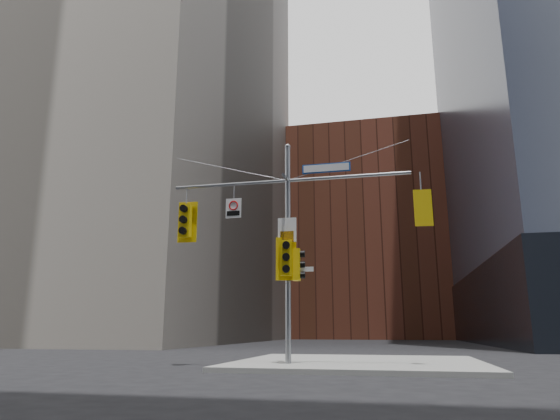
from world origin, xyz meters
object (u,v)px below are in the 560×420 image
at_px(traffic_light_west_arm, 186,221).
at_px(traffic_light_pole_front, 286,258).
at_px(traffic_light_pole_side, 298,265).
at_px(signal_assembly, 288,227).
at_px(regulatory_sign_arm, 233,208).
at_px(traffic_light_east_arm, 422,209).
at_px(street_sign_blade, 326,168).

distance_m(traffic_light_west_arm, traffic_light_pole_front, 3.88).
bearing_deg(traffic_light_pole_side, signal_assembly, 85.81).
xyz_separation_m(signal_assembly, traffic_light_west_arm, (-3.59, 0.01, 0.38)).
relative_size(traffic_light_pole_front, regulatory_sign_arm, 2.05).
distance_m(traffic_light_east_arm, street_sign_blade, 3.34).
bearing_deg(traffic_light_east_arm, signal_assembly, -6.61).
bearing_deg(traffic_light_west_arm, signal_assembly, -2.63).
relative_size(street_sign_blade, regulatory_sign_arm, 2.37).
relative_size(signal_assembly, regulatory_sign_arm, 11.87).
relative_size(traffic_light_east_arm, traffic_light_pole_front, 0.83).
bearing_deg(traffic_light_pole_front, traffic_light_west_arm, 163.20).
xyz_separation_m(traffic_light_pole_side, traffic_light_pole_front, (-0.32, -0.28, 0.19)).
bearing_deg(traffic_light_east_arm, regulatory_sign_arm, -6.43).
height_order(traffic_light_east_arm, regulatory_sign_arm, regulatory_sign_arm).
xyz_separation_m(traffic_light_west_arm, traffic_light_pole_front, (3.59, -0.28, -1.43)).
bearing_deg(street_sign_blade, traffic_light_east_arm, 0.21).
distance_m(traffic_light_east_arm, regulatory_sign_arm, 6.14).
xyz_separation_m(traffic_light_west_arm, traffic_light_east_arm, (7.86, -0.01, 0.00)).
height_order(traffic_light_west_arm, traffic_light_east_arm, traffic_light_west_arm).
xyz_separation_m(signal_assembly, regulatory_sign_arm, (-1.87, -0.02, 0.75)).
distance_m(signal_assembly, traffic_light_pole_side, 1.28).
height_order(traffic_light_pole_side, regulatory_sign_arm, regulatory_sign_arm).
bearing_deg(regulatory_sign_arm, traffic_light_pole_front, -6.97).
bearing_deg(traffic_light_east_arm, traffic_light_pole_side, -6.78).
xyz_separation_m(traffic_light_east_arm, traffic_light_pole_side, (-3.94, 0.01, -1.62)).
xyz_separation_m(traffic_light_east_arm, traffic_light_pole_front, (-4.26, -0.27, -1.43)).
bearing_deg(traffic_light_west_arm, traffic_light_pole_side, -2.44).
bearing_deg(regulatory_sign_arm, signal_assembly, 1.17).
bearing_deg(traffic_light_east_arm, traffic_light_west_arm, -6.72).
bearing_deg(regulatory_sign_arm, traffic_light_pole_side, 1.38).
distance_m(street_sign_blade, regulatory_sign_arm, 3.38).
bearing_deg(traffic_light_pole_side, regulatory_sign_arm, 84.57).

